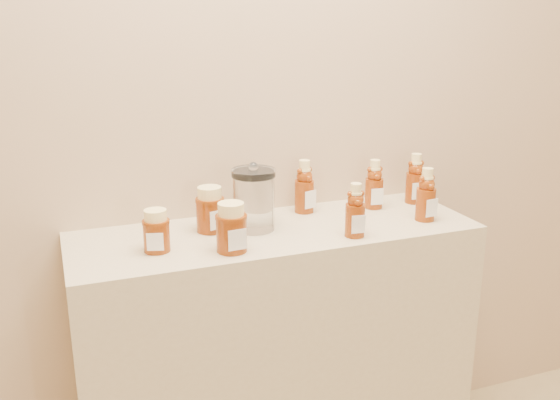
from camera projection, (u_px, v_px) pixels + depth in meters
name	position (u px, v px, depth m)	size (l,w,h in m)	color
wall_back	(253.00, 69.00, 1.89)	(3.50, 0.02, 2.70)	tan
display_table	(277.00, 364.00, 1.97)	(1.20, 0.40, 0.90)	#BBAD89
bear_bottle_back_left	(304.00, 183.00, 1.97)	(0.07, 0.07, 0.19)	#6A2608
bear_bottle_back_mid	(374.00, 181.00, 2.02)	(0.06, 0.06, 0.18)	#6A2608
bear_bottle_back_right	(415.00, 175.00, 2.07)	(0.06, 0.06, 0.19)	#6A2608
bear_bottle_front_left	(355.00, 207.00, 1.76)	(0.06, 0.06, 0.18)	#6A2608
bear_bottle_front_right	(426.00, 191.00, 1.90)	(0.06, 0.06, 0.19)	#6A2608
honey_jar_left	(156.00, 231.00, 1.66)	(0.07, 0.07, 0.12)	#6A2608
honey_jar_back	(210.00, 209.00, 1.81)	(0.09, 0.09, 0.13)	#6A2608
honey_jar_front	(231.00, 227.00, 1.66)	(0.09, 0.09, 0.14)	#6A2608
glass_canister	(254.00, 197.00, 1.81)	(0.13, 0.13, 0.20)	white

